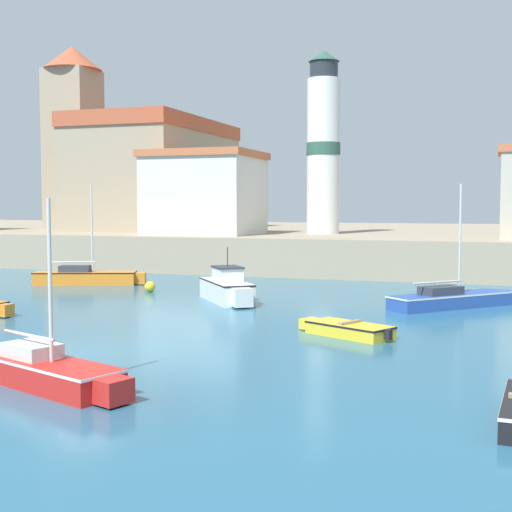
% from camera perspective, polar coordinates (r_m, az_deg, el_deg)
% --- Properties ---
extents(ground_plane, '(200.00, 200.00, 0.00)m').
position_cam_1_polar(ground_plane, '(22.85, -13.68, -7.49)').
color(ground_plane, '#28607F').
extents(quay_seawall, '(120.00, 40.00, 2.44)m').
position_cam_1_polar(quay_seawall, '(63.44, 7.77, 1.08)').
color(quay_seawall, gray).
rests_on(quay_seawall, ground).
extents(dinghy_yellow_2, '(3.66, 2.55, 0.53)m').
position_cam_1_polar(dinghy_yellow_2, '(25.09, 7.30, -5.79)').
color(dinghy_yellow_2, yellow).
rests_on(dinghy_yellow_2, ground).
extents(motorboat_white_4, '(3.93, 4.59, 2.57)m').
position_cam_1_polar(motorboat_white_4, '(33.50, -2.31, -2.60)').
color(motorboat_white_4, white).
rests_on(motorboat_white_4, ground).
extents(sailboat_blue_6, '(5.48, 5.72, 5.48)m').
position_cam_1_polar(sailboat_blue_6, '(32.82, 15.43, -3.29)').
color(sailboat_blue_6, '#284C9E').
rests_on(sailboat_blue_6, ground).
extents(sailboat_orange_7, '(6.26, 3.25, 5.72)m').
position_cam_1_polar(sailboat_orange_7, '(41.72, -13.41, -1.61)').
color(sailboat_orange_7, orange).
rests_on(sailboat_orange_7, ground).
extents(sailboat_red_8, '(5.54, 3.03, 4.71)m').
position_cam_1_polar(sailboat_red_8, '(18.85, -16.51, -8.72)').
color(sailboat_red_8, red).
rests_on(sailboat_red_8, ground).
extents(mooring_buoy, '(0.57, 0.57, 0.57)m').
position_cam_1_polar(mooring_buoy, '(37.61, -8.48, -2.44)').
color(mooring_buoy, yellow).
rests_on(mooring_buoy, ground).
extents(church, '(13.92, 16.39, 15.57)m').
position_cam_1_polar(church, '(62.65, -8.99, 6.94)').
color(church, gray).
rests_on(church, quay_seawall).
extents(lighthouse, '(2.45, 2.45, 13.14)m').
position_cam_1_polar(lighthouse, '(52.29, 5.41, 8.79)').
color(lighthouse, silver).
rests_on(lighthouse, quay_seawall).
extents(harbor_shed_far_end, '(7.73, 7.06, 5.93)m').
position_cam_1_polar(harbor_shed_far_end, '(51.67, -4.11, 5.09)').
color(harbor_shed_far_end, silver).
rests_on(harbor_shed_far_end, quay_seawall).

